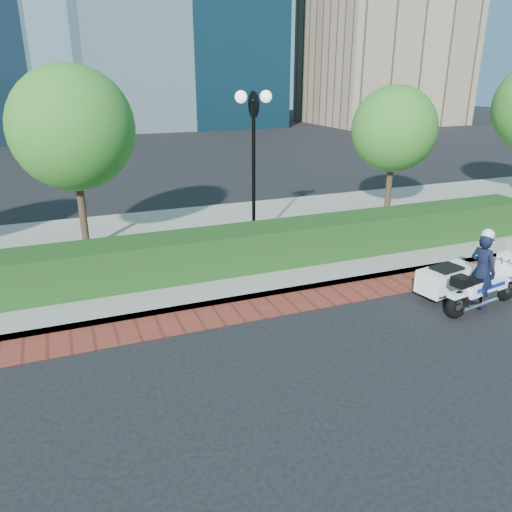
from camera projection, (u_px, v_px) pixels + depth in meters
name	position (u px, v px, depth m)	size (l,w,h in m)	color
ground	(305.00, 338.00, 9.53)	(120.00, 120.00, 0.00)	black
brick_strip	(274.00, 306.00, 10.84)	(60.00, 1.00, 0.01)	maroon
sidewalk	(212.00, 242.00, 14.74)	(60.00, 8.00, 0.15)	gray
hedge_main	(240.00, 249.00, 12.45)	(18.00, 1.20, 1.00)	black
lamppost	(254.00, 145.00, 13.40)	(1.02, 0.70, 4.21)	black
tree_b	(72.00, 129.00, 12.80)	(3.20, 3.20, 4.89)	#332319
tree_c	(394.00, 129.00, 16.43)	(2.80, 2.80, 4.30)	#332319
police_motorcycle	(469.00, 278.00, 10.71)	(2.26, 1.61, 1.83)	black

